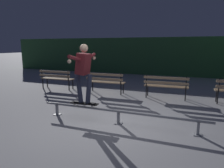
# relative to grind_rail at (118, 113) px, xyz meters

# --- Properties ---
(ground_plane) EXTENTS (90.00, 90.00, 0.00)m
(ground_plane) POSITION_rel_grind_rail_xyz_m (0.00, -0.07, -0.28)
(ground_plane) COLOR #99999E
(hedge_backdrop) EXTENTS (24.00, 1.20, 2.50)m
(hedge_backdrop) POSITION_rel_grind_rail_xyz_m (0.00, 9.53, 0.97)
(hedge_backdrop) COLOR #2D5B33
(hedge_backdrop) RESTS_ON ground
(grind_rail) EXTENTS (4.39, 0.18, 0.35)m
(grind_rail) POSITION_rel_grind_rail_xyz_m (0.00, 0.00, 0.00)
(grind_rail) COLOR gray
(grind_rail) RESTS_ON ground
(skateboard) EXTENTS (0.78, 0.21, 0.09)m
(skateboard) POSITION_rel_grind_rail_xyz_m (-0.97, 0.00, 0.15)
(skateboard) COLOR black
(skateboard) RESTS_ON grind_rail
(skateboarder) EXTENTS (0.62, 1.41, 1.56)m
(skateboarder) POSITION_rel_grind_rail_xyz_m (-0.97, 0.00, 1.09)
(skateboarder) COLOR black
(skateboarder) RESTS_ON skateboard
(park_bench_leftmost) EXTENTS (1.61, 0.44, 0.88)m
(park_bench_leftmost) POSITION_rel_grind_rail_xyz_m (-4.06, 2.96, 0.26)
(park_bench_leftmost) COLOR black
(park_bench_leftmost) RESTS_ON ground
(park_bench_left_center) EXTENTS (1.61, 0.44, 0.88)m
(park_bench_left_center) POSITION_rel_grind_rail_xyz_m (-1.62, 2.96, 0.26)
(park_bench_left_center) COLOR black
(park_bench_left_center) RESTS_ON ground
(park_bench_right_center) EXTENTS (1.61, 0.44, 0.88)m
(park_bench_right_center) POSITION_rel_grind_rail_xyz_m (0.81, 2.96, 0.26)
(park_bench_right_center) COLOR black
(park_bench_right_center) RESTS_ON ground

